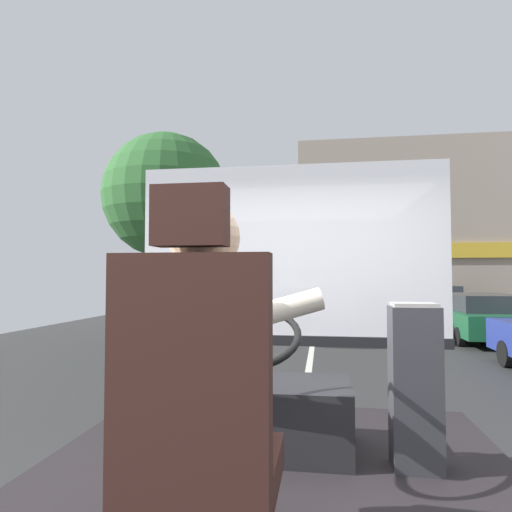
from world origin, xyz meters
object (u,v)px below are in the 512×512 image
object	(u,v)px
driver_seat	(199,430)
parked_car_green	(481,316)
fare_box	(415,385)
parked_car_charcoal	(434,301)
steering_console	(258,411)
bus_driver	(209,355)

from	to	relation	value
driver_seat	parked_car_green	size ratio (longest dim) A/B	0.30
fare_box	parked_car_green	bearing A→B (deg)	69.97
fare_box	driver_seat	bearing A→B (deg)	-127.37
driver_seat	parked_car_charcoal	bearing A→B (deg)	74.48
steering_console	parked_car_charcoal	bearing A→B (deg)	73.29
bus_driver	parked_car_charcoal	world-z (taller)	bus_driver
steering_console	fare_box	bearing A→B (deg)	-8.00
driver_seat	steering_console	xyz separation A→B (m)	(-0.00, 1.27, -0.32)
parked_car_green	parked_car_charcoal	xyz separation A→B (m)	(0.17, 5.78, 0.05)
bus_driver	fare_box	distance (m)	1.39
bus_driver	parked_car_charcoal	size ratio (longest dim) A/B	0.21
parked_car_green	parked_car_charcoal	distance (m)	5.78
bus_driver	steering_console	xyz separation A→B (m)	(0.00, 1.16, -0.53)
driver_seat	bus_driver	xyz separation A→B (m)	(-0.00, 0.12, 0.21)
driver_seat	parked_car_charcoal	xyz separation A→B (m)	(4.72, 16.98, -0.54)
driver_seat	fare_box	world-z (taller)	driver_seat
bus_driver	steering_console	world-z (taller)	bus_driver
fare_box	steering_console	bearing A→B (deg)	172.00
fare_box	parked_car_charcoal	bearing A→B (deg)	76.37
driver_seat	bus_driver	size ratio (longest dim) A/B	1.55
bus_driver	steering_console	bearing A→B (deg)	90.00
fare_box	bus_driver	bearing A→B (deg)	-130.35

